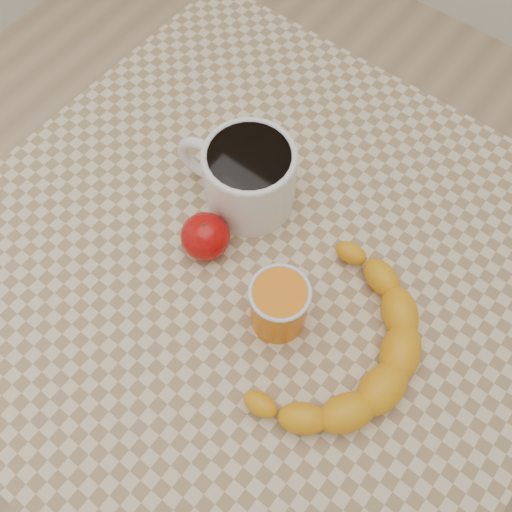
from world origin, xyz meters
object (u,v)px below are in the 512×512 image
Objects in this scene: coffee_mug at (247,175)px; apple at (205,236)px; banana at (340,346)px; orange_juice_glass at (279,305)px; table at (256,289)px.

coffee_mug is 2.53× the size of apple.
banana is at bearing -25.49° from coffee_mug.
apple is (0.01, -0.09, -0.03)m from coffee_mug.
table is at bearing 147.23° from orange_juice_glass.
banana is at bearing 6.35° from orange_juice_glass.
coffee_mug is 2.12× the size of orange_juice_glass.
table is 2.52× the size of banana.
banana is (0.23, -0.11, -0.03)m from coffee_mug.
banana is (0.22, -0.01, -0.01)m from apple.
orange_juice_glass is 0.09m from banana.
orange_juice_glass is 0.14m from apple.
table is 0.14m from apple.
table is 11.07× the size of apple.
apple is at bearing -161.75° from table.
apple reaches higher than banana.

